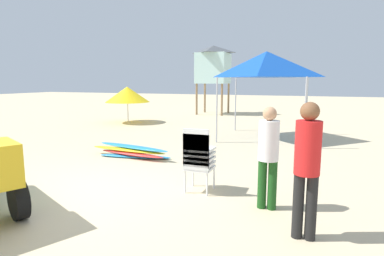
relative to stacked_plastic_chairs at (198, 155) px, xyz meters
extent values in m
plane|color=beige|center=(-2.01, -0.88, -0.70)|extent=(80.00, 80.00, 0.00)
cylinder|color=black|center=(-2.11, -1.99, -0.40)|extent=(0.62, 0.43, 0.60)
cube|color=white|center=(0.00, 0.10, -0.26)|extent=(0.48, 0.48, 0.04)
cube|color=white|center=(0.00, -0.12, -0.06)|extent=(0.48, 0.04, 0.40)
cube|color=white|center=(0.00, 0.10, -0.17)|extent=(0.48, 0.48, 0.04)
cube|color=white|center=(0.00, -0.12, 0.03)|extent=(0.48, 0.04, 0.40)
cube|color=white|center=(0.00, 0.10, -0.08)|extent=(0.48, 0.48, 0.04)
cube|color=white|center=(0.00, -0.12, 0.12)|extent=(0.48, 0.04, 0.40)
cube|color=white|center=(0.00, 0.10, 0.01)|extent=(0.48, 0.48, 0.04)
cube|color=white|center=(0.00, -0.12, 0.21)|extent=(0.48, 0.04, 0.40)
cube|color=white|center=(0.00, 0.10, 0.10)|extent=(0.48, 0.48, 0.04)
cube|color=white|center=(0.00, -0.12, 0.30)|extent=(0.48, 0.04, 0.40)
cylinder|color=white|center=(0.21, 0.31, -0.49)|extent=(0.04, 0.04, 0.42)
cylinder|color=white|center=(-0.21, 0.31, -0.49)|extent=(0.04, 0.04, 0.42)
cylinder|color=white|center=(0.21, -0.11, -0.49)|extent=(0.04, 0.04, 0.42)
cylinder|color=white|center=(-0.21, -0.11, -0.49)|extent=(0.04, 0.04, 0.42)
ellipsoid|color=#268CCC|center=(-2.46, 1.89, -0.66)|extent=(2.00, 0.61, 0.08)
ellipsoid|color=red|center=(-2.52, 1.82, -0.58)|extent=(2.01, 0.46, 0.08)
ellipsoid|color=yellow|center=(-2.66, 1.87, -0.50)|extent=(2.31, 0.41, 0.08)
ellipsoid|color=#268CCC|center=(-2.55, 1.93, -0.42)|extent=(2.33, 0.71, 0.08)
cylinder|color=#194C19|center=(1.20, -0.30, -0.30)|extent=(0.14, 0.14, 0.80)
cylinder|color=#194C19|center=(1.36, -0.30, -0.30)|extent=(0.14, 0.14, 0.80)
cylinder|color=white|center=(1.28, -0.30, 0.41)|extent=(0.32, 0.32, 0.63)
sphere|color=tan|center=(1.28, -0.30, 0.83)|extent=(0.22, 0.22, 0.22)
cylinder|color=black|center=(1.77, -1.12, -0.27)|extent=(0.14, 0.14, 0.86)
cylinder|color=black|center=(1.93, -1.12, -0.27)|extent=(0.14, 0.14, 0.86)
cylinder|color=red|center=(1.85, -1.12, 0.51)|extent=(0.32, 0.32, 0.68)
sphere|color=brown|center=(1.85, -1.12, 0.97)|extent=(0.23, 0.23, 0.23)
cylinder|color=#B2B2B7|center=(-1.02, 4.68, 0.38)|extent=(0.05, 0.05, 2.15)
cylinder|color=#B2B2B7|center=(1.71, 4.68, 0.38)|extent=(0.05, 0.05, 2.15)
cylinder|color=#B2B2B7|center=(-1.02, 7.41, 0.38)|extent=(0.05, 0.05, 2.15)
cylinder|color=#B2B2B7|center=(1.71, 7.41, 0.38)|extent=(0.05, 0.05, 2.15)
pyramid|color=#144CB2|center=(0.35, 6.04, 1.89)|extent=(2.73, 2.73, 0.88)
cylinder|color=olive|center=(-4.56, 12.56, 0.23)|extent=(0.12, 0.12, 1.86)
cylinder|color=olive|center=(-3.00, 12.56, 0.23)|extent=(0.12, 0.12, 1.86)
cylinder|color=olive|center=(-4.56, 14.12, 0.23)|extent=(0.12, 0.12, 1.86)
cylinder|color=olive|center=(-3.00, 14.12, 0.23)|extent=(0.12, 0.12, 1.86)
cube|color=silver|center=(-3.78, 13.34, 2.06)|extent=(1.80, 1.80, 1.80)
pyramid|color=#4C5156|center=(-3.78, 13.34, 3.18)|extent=(1.98, 1.98, 0.45)
cylinder|color=beige|center=(-6.48, 8.00, 0.17)|extent=(0.04, 0.04, 1.75)
cone|color=yellow|center=(-6.48, 8.00, 0.67)|extent=(2.14, 2.14, 0.75)
camera|label=1|loc=(1.86, -5.25, 1.34)|focal=29.58mm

